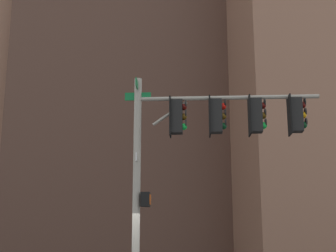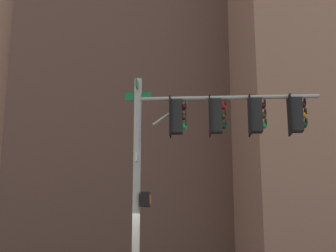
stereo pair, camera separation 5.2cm
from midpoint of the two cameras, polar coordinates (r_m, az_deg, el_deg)
signal_pole_assembly at (r=14.46m, az=4.26°, el=-1.17°), size 5.51×2.05×6.50m
building_brick_nearside at (r=60.50m, az=14.34°, el=10.91°), size 18.26×19.47×52.70m
building_brick_midblock at (r=58.70m, az=-5.18°, el=4.62°), size 23.86×18.63×39.98m
building_glass_tower at (r=72.78m, az=-10.14°, el=9.88°), size 29.28×29.28×60.90m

